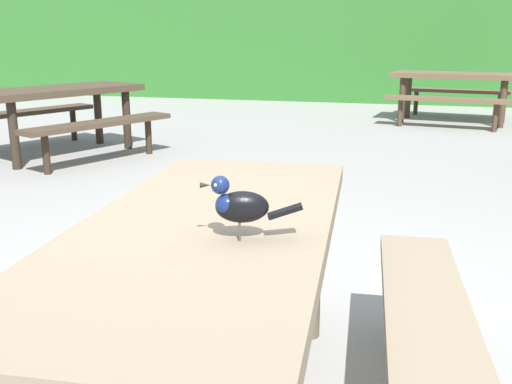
{
  "coord_description": "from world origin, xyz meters",
  "views": [
    {
      "loc": [
        0.66,
        -1.89,
        1.3
      ],
      "look_at": [
        0.22,
        -0.21,
        0.84
      ],
      "focal_mm": 41.84,
      "sensor_mm": 36.0,
      "label": 1
    }
  ],
  "objects_px": {
    "picnic_table_mid_right": "(59,105)",
    "picnic_table_foreground": "(208,276)",
    "picnic_table_mid_left": "(454,85)",
    "bird_grackle": "(238,204)"
  },
  "relations": [
    {
      "from": "picnic_table_mid_right",
      "to": "bird_grackle",
      "type": "bearing_deg",
      "value": -51.98
    },
    {
      "from": "picnic_table_mid_left",
      "to": "picnic_table_foreground",
      "type": "bearing_deg",
      "value": -98.34
    },
    {
      "from": "picnic_table_mid_left",
      "to": "picnic_table_mid_right",
      "type": "distance_m",
      "value": 5.67
    },
    {
      "from": "bird_grackle",
      "to": "picnic_table_mid_right",
      "type": "bearing_deg",
      "value": 128.02
    },
    {
      "from": "bird_grackle",
      "to": "picnic_table_mid_left",
      "type": "xyz_separation_m",
      "value": [
        1.0,
        7.92,
        -0.29
      ]
    },
    {
      "from": "picnic_table_foreground",
      "to": "bird_grackle",
      "type": "bearing_deg",
      "value": -44.2
    },
    {
      "from": "picnic_table_foreground",
      "to": "picnic_table_mid_right",
      "type": "xyz_separation_m",
      "value": [
        -3.14,
        4.06,
        0.0
      ]
    },
    {
      "from": "picnic_table_mid_right",
      "to": "picnic_table_foreground",
      "type": "bearing_deg",
      "value": -52.28
    },
    {
      "from": "picnic_table_foreground",
      "to": "picnic_table_mid_left",
      "type": "bearing_deg",
      "value": 81.66
    },
    {
      "from": "bird_grackle",
      "to": "picnic_table_mid_right",
      "type": "xyz_separation_m",
      "value": [
        -3.29,
        4.2,
        -0.29
      ]
    }
  ]
}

